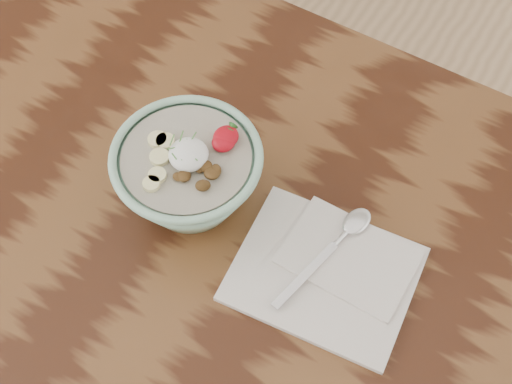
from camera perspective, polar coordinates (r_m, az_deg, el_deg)
table at (r=110.34cm, az=-7.48°, el=-3.56°), size 160.00×90.00×75.00cm
breakfast_bowl at (r=96.41cm, az=-5.39°, el=1.42°), size 20.24×20.24×13.35cm
napkin at (r=96.45cm, az=5.88°, el=-6.26°), size 25.31×21.26×1.45cm
spoon at (r=97.69cm, az=7.07°, el=-3.39°), size 6.15×19.45×1.02cm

